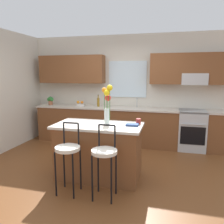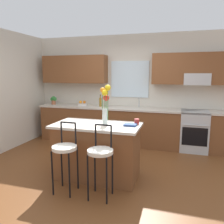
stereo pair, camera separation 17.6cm
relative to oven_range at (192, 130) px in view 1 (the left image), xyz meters
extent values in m
plane|color=brown|center=(-1.57, -1.68, -0.46)|extent=(14.00, 14.00, 0.00)
cube|color=beige|center=(-1.57, 0.38, 0.89)|extent=(5.60, 0.12, 2.70)
cube|color=brown|center=(-3.01, 0.15, 1.39)|extent=(1.72, 0.34, 0.70)
cube|color=brown|center=(-0.13, 0.15, 1.39)|extent=(1.72, 0.34, 0.70)
cube|color=silver|center=(-1.57, 0.31, 1.14)|extent=(0.96, 0.03, 0.90)
cube|color=#B7BABC|center=(0.00, 0.12, 1.16)|extent=(0.56, 0.36, 0.26)
cube|color=brown|center=(-1.57, 0.02, -0.02)|extent=(4.50, 0.60, 0.88)
cube|color=beige|center=(-1.57, 0.02, 0.44)|extent=(4.56, 0.64, 0.04)
cube|color=#B7BABC|center=(-1.30, 0.02, 0.39)|extent=(0.54, 0.38, 0.11)
cylinder|color=#B7BABC|center=(-1.30, 0.18, 0.57)|extent=(0.02, 0.02, 0.22)
cylinder|color=#B7BABC|center=(-1.30, 0.12, 0.68)|extent=(0.02, 0.12, 0.02)
cube|color=#B7BABC|center=(0.00, 0.00, 0.00)|extent=(0.60, 0.60, 0.92)
cube|color=black|center=(0.00, -0.29, -0.06)|extent=(0.52, 0.02, 0.40)
cylinder|color=#B7BABC|center=(0.00, -0.33, 0.20)|extent=(0.50, 0.02, 0.02)
cube|color=brown|center=(-1.65, -1.89, -0.02)|extent=(1.36, 0.68, 0.88)
cube|color=beige|center=(-1.65, -1.89, 0.44)|extent=(1.44, 0.76, 0.04)
cylinder|color=black|center=(-2.06, -2.62, -0.13)|extent=(0.02, 0.02, 0.66)
cylinder|color=black|center=(-1.79, -2.62, -0.13)|extent=(0.02, 0.02, 0.66)
cylinder|color=black|center=(-2.06, -2.35, -0.13)|extent=(0.02, 0.02, 0.66)
cylinder|color=black|center=(-1.79, -2.35, -0.13)|extent=(0.02, 0.02, 0.66)
cylinder|color=silver|center=(-1.93, -2.49, 0.23)|extent=(0.36, 0.36, 0.05)
cylinder|color=black|center=(-2.04, -2.35, 0.41)|extent=(0.02, 0.02, 0.32)
cylinder|color=black|center=(-1.81, -2.35, 0.41)|extent=(0.02, 0.02, 0.32)
cylinder|color=black|center=(-1.93, -2.35, 0.57)|extent=(0.23, 0.02, 0.02)
cylinder|color=black|center=(-1.51, -2.62, -0.13)|extent=(0.02, 0.02, 0.66)
cylinder|color=black|center=(-1.24, -2.62, -0.13)|extent=(0.02, 0.02, 0.66)
cylinder|color=black|center=(-1.51, -2.35, -0.13)|extent=(0.02, 0.02, 0.66)
cylinder|color=black|center=(-1.24, -2.35, -0.13)|extent=(0.02, 0.02, 0.66)
cylinder|color=silver|center=(-1.38, -2.49, 0.23)|extent=(0.36, 0.36, 0.05)
cylinder|color=black|center=(-1.49, -2.35, 0.41)|extent=(0.02, 0.02, 0.32)
cylinder|color=black|center=(-1.26, -2.35, 0.41)|extent=(0.02, 0.02, 0.32)
cylinder|color=black|center=(-1.38, -2.35, 0.57)|extent=(0.23, 0.02, 0.02)
cylinder|color=silver|center=(-1.51, -1.86, 0.59)|extent=(0.09, 0.09, 0.26)
cylinder|color=#3D722D|center=(-1.46, -1.87, 0.80)|extent=(0.01, 0.01, 0.52)
sphere|color=yellow|center=(-1.46, -1.87, 1.06)|extent=(0.10, 0.10, 0.10)
cylinder|color=#3D722D|center=(-1.50, -1.82, 0.72)|extent=(0.01, 0.01, 0.36)
sphere|color=red|center=(-1.50, -1.82, 0.89)|extent=(0.10, 0.10, 0.10)
cylinder|color=#3D722D|center=(-1.56, -1.85, 0.78)|extent=(0.01, 0.01, 0.49)
sphere|color=orange|center=(-1.56, -1.85, 1.02)|extent=(0.08, 0.08, 0.08)
cylinder|color=#3D722D|center=(-1.50, -1.89, 0.76)|extent=(0.01, 0.01, 0.45)
sphere|color=yellow|center=(-1.50, -1.89, 0.98)|extent=(0.10, 0.10, 0.10)
cylinder|color=#A52D28|center=(-1.01, -1.70, 0.51)|extent=(0.08, 0.08, 0.09)
cube|color=navy|center=(-1.10, -1.84, 0.48)|extent=(0.20, 0.15, 0.03)
cylinder|color=silver|center=(-2.76, 0.02, 0.49)|extent=(0.24, 0.24, 0.06)
sphere|color=orange|center=(-2.70, 0.02, 0.56)|extent=(0.07, 0.07, 0.07)
sphere|color=orange|center=(-2.81, 0.02, 0.56)|extent=(0.07, 0.07, 0.07)
cylinder|color=olive|center=(-2.26, 0.02, 0.57)|extent=(0.06, 0.06, 0.22)
cylinder|color=olive|center=(-2.26, 0.02, 0.71)|extent=(0.03, 0.03, 0.07)
cylinder|color=black|center=(-2.26, 0.02, 0.75)|extent=(0.03, 0.03, 0.02)
cylinder|color=#9E5B3D|center=(-3.60, 0.02, 0.52)|extent=(0.11, 0.11, 0.11)
sphere|color=#2D7A33|center=(-3.60, 0.02, 0.63)|extent=(0.10, 0.10, 0.10)
sphere|color=#2D7A33|center=(-3.64, 0.03, 0.60)|extent=(0.11, 0.11, 0.11)
sphere|color=#2D7A33|center=(-3.56, 0.01, 0.61)|extent=(0.11, 0.11, 0.11)
camera|label=1|loc=(-0.55, -5.29, 1.29)|focal=35.71mm
camera|label=2|loc=(-0.38, -5.25, 1.29)|focal=35.71mm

